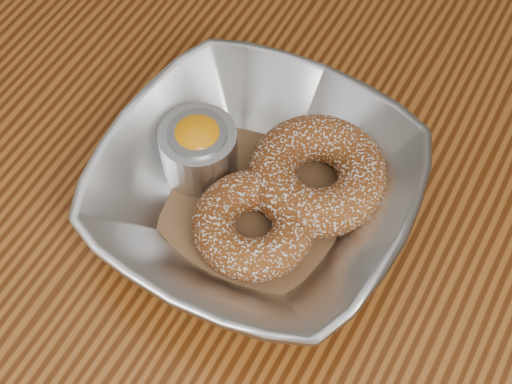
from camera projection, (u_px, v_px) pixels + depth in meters
The scene contains 6 objects.
table at pixel (130, 287), 0.69m from camera, with size 1.20×0.80×0.75m.
serving_bowl at pixel (256, 193), 0.59m from camera, with size 0.24×0.24×0.06m, color #B7BABF.
parchment at pixel (256, 206), 0.61m from camera, with size 0.14×0.14×0.00m, color brown.
donut_back at pixel (317, 175), 0.60m from camera, with size 0.11×0.11×0.04m, color brown.
donut_front at pixel (253, 225), 0.58m from camera, with size 0.09×0.09×0.03m, color brown.
ramekin at pixel (199, 148), 0.61m from camera, with size 0.06×0.06×0.05m.
Camera 1 is at (0.24, -0.21, 1.28)m, focal length 55.00 mm.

